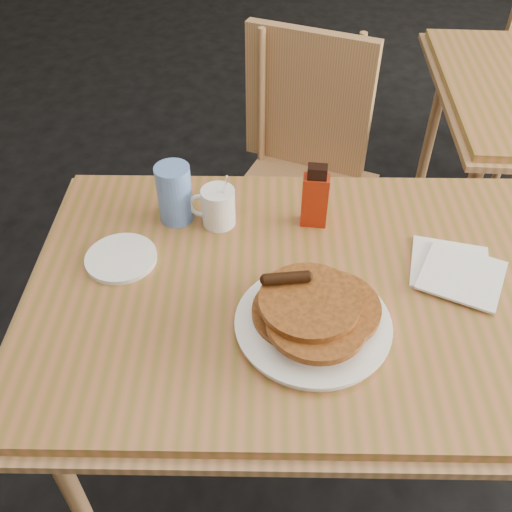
# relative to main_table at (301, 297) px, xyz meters

# --- Properties ---
(floor) EXTENTS (10.00, 10.00, 0.00)m
(floor) POSITION_rel_main_table_xyz_m (-0.05, -0.02, -0.71)
(floor) COLOR black
(floor) RESTS_ON ground
(main_table) EXTENTS (1.27, 0.93, 0.75)m
(main_table) POSITION_rel_main_table_xyz_m (0.00, 0.00, 0.00)
(main_table) COLOR #A36139
(main_table) RESTS_ON floor
(chair_main_far) EXTENTS (0.53, 0.54, 0.94)m
(chair_main_far) POSITION_rel_main_table_xyz_m (-0.03, 0.77, -0.14)
(chair_main_far) COLOR tan
(chair_main_far) RESTS_ON floor
(pancake_plate) EXTENTS (0.31, 0.31, 0.10)m
(pancake_plate) POSITION_rel_main_table_xyz_m (0.03, -0.12, 0.07)
(pancake_plate) COLOR white
(pancake_plate) RESTS_ON main_table
(coffee_mug) EXTENTS (0.11, 0.08, 0.15)m
(coffee_mug) POSITION_rel_main_table_xyz_m (-0.21, 0.18, 0.09)
(coffee_mug) COLOR white
(coffee_mug) RESTS_ON main_table
(syrup_bottle) EXTENTS (0.06, 0.04, 0.16)m
(syrup_bottle) POSITION_rel_main_table_xyz_m (0.01, 0.20, 0.12)
(syrup_bottle) COLOR maroon
(syrup_bottle) RESTS_ON main_table
(napkin_stack) EXTENTS (0.22, 0.23, 0.01)m
(napkin_stack) POSITION_rel_main_table_xyz_m (0.33, 0.07, 0.05)
(napkin_stack) COLOR white
(napkin_stack) RESTS_ON main_table
(blue_tumbler) EXTENTS (0.11, 0.11, 0.14)m
(blue_tumbler) POSITION_rel_main_table_xyz_m (-0.31, 0.18, 0.11)
(blue_tumbler) COLOR #5982D1
(blue_tumbler) RESTS_ON main_table
(side_saucer) EXTENTS (0.16, 0.16, 0.01)m
(side_saucer) POSITION_rel_main_table_xyz_m (-0.40, 0.02, 0.05)
(side_saucer) COLOR white
(side_saucer) RESTS_ON main_table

